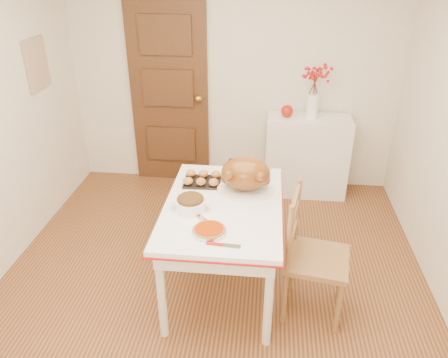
# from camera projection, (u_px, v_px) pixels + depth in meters

# --- Properties ---
(floor) EXTENTS (3.50, 4.00, 0.00)m
(floor) POSITION_uv_depth(u_px,v_px,m) (210.00, 295.00, 3.43)
(floor) COLOR #492B1B
(floor) RESTS_ON ground
(wall_back) EXTENTS (3.50, 0.00, 2.50)m
(wall_back) POSITION_uv_depth(u_px,v_px,m) (233.00, 74.00, 4.62)
(wall_back) COLOR beige
(wall_back) RESTS_ON ground
(door_back) EXTENTS (0.85, 0.06, 2.06)m
(door_back) POSITION_uv_depth(u_px,v_px,m) (169.00, 93.00, 4.76)
(door_back) COLOR #392413
(door_back) RESTS_ON ground
(photo_board) EXTENTS (0.03, 0.35, 0.45)m
(photo_board) POSITION_uv_depth(u_px,v_px,m) (37.00, 64.00, 3.96)
(photo_board) COLOR tan
(photo_board) RESTS_ON ground
(sideboard) EXTENTS (0.87, 0.39, 0.87)m
(sideboard) POSITION_uv_depth(u_px,v_px,m) (306.00, 156.00, 4.72)
(sideboard) COLOR white
(sideboard) RESTS_ON floor
(kitchen_table) EXTENTS (0.87, 1.28, 0.76)m
(kitchen_table) POSITION_uv_depth(u_px,v_px,m) (223.00, 246.00, 3.37)
(kitchen_table) COLOR white
(kitchen_table) RESTS_ON floor
(chair_oak) EXTENTS (0.51, 0.51, 0.99)m
(chair_oak) POSITION_uv_depth(u_px,v_px,m) (317.00, 256.00, 3.07)
(chair_oak) COLOR brown
(chair_oak) RESTS_ON floor
(berry_vase) EXTENTS (0.27, 0.27, 0.53)m
(berry_vase) POSITION_uv_depth(u_px,v_px,m) (314.00, 93.00, 4.40)
(berry_vase) COLOR white
(berry_vase) RESTS_ON sideboard
(apple) EXTENTS (0.13, 0.13, 0.13)m
(apple) POSITION_uv_depth(u_px,v_px,m) (287.00, 111.00, 4.51)
(apple) COLOR #A5160F
(apple) RESTS_ON sideboard
(turkey_platter) EXTENTS (0.52, 0.46, 0.27)m
(turkey_platter) POSITION_uv_depth(u_px,v_px,m) (245.00, 175.00, 3.30)
(turkey_platter) COLOR brown
(turkey_platter) RESTS_ON kitchen_table
(pumpkin_pie) EXTENTS (0.29, 0.29, 0.05)m
(pumpkin_pie) POSITION_uv_depth(u_px,v_px,m) (209.00, 230.00, 2.85)
(pumpkin_pie) COLOR #912B00
(pumpkin_pie) RESTS_ON kitchen_table
(stuffing_dish) EXTENTS (0.31, 0.25, 0.11)m
(stuffing_dish) POSITION_uv_depth(u_px,v_px,m) (191.00, 202.00, 3.10)
(stuffing_dish) COLOR #583814
(stuffing_dish) RESTS_ON kitchen_table
(rolls_tray) EXTENTS (0.30, 0.24, 0.08)m
(rolls_tray) POSITION_uv_depth(u_px,v_px,m) (202.00, 179.00, 3.46)
(rolls_tray) COLOR #AD7838
(rolls_tray) RESTS_ON kitchen_table
(pie_server) EXTENTS (0.22, 0.08, 0.01)m
(pie_server) POSITION_uv_depth(u_px,v_px,m) (223.00, 245.00, 2.73)
(pie_server) COLOR silver
(pie_server) RESTS_ON kitchen_table
(carving_knife) EXTENTS (0.21, 0.22, 0.01)m
(carving_knife) POSITION_uv_depth(u_px,v_px,m) (202.00, 218.00, 3.01)
(carving_knife) COLOR silver
(carving_knife) RESTS_ON kitchen_table
(drinking_glass) EXTENTS (0.07, 0.07, 0.12)m
(drinking_glass) POSITION_uv_depth(u_px,v_px,m) (233.00, 167.00, 3.60)
(drinking_glass) COLOR white
(drinking_glass) RESTS_ON kitchen_table
(shaker_pair) EXTENTS (0.10, 0.05, 0.09)m
(shaker_pair) POSITION_uv_depth(u_px,v_px,m) (265.00, 173.00, 3.54)
(shaker_pair) COLOR white
(shaker_pair) RESTS_ON kitchen_table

